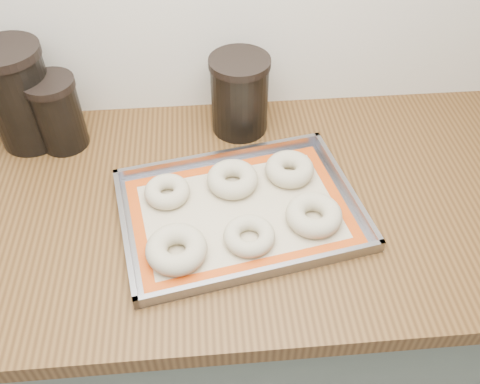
{
  "coord_description": "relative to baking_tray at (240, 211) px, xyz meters",
  "views": [
    {
      "loc": [
        0.13,
        0.96,
        1.65
      ],
      "look_at": [
        0.19,
        1.63,
        0.96
      ],
      "focal_mm": 38.0,
      "sensor_mm": 36.0,
      "label": 1
    }
  ],
  "objects": [
    {
      "name": "baking_tray",
      "position": [
        0.0,
        0.0,
        0.0
      ],
      "size": [
        0.51,
        0.41,
        0.03
      ],
      "rotation": [
        0.0,
        0.0,
        0.19
      ],
      "color": "gray",
      "rests_on": "countertop"
    },
    {
      "name": "bagel_back_right",
      "position": [
        0.11,
        0.09,
        0.02
      ],
      "size": [
        0.13,
        0.13,
        0.04
      ],
      "primitive_type": "torus",
      "rotation": [
        0.0,
        0.0,
        0.32
      ],
      "color": "beige",
      "rests_on": "baking_mat"
    },
    {
      "name": "bagel_front_mid",
      "position": [
        0.01,
        -0.08,
        0.01
      ],
      "size": [
        0.13,
        0.13,
        0.03
      ],
      "primitive_type": "torus",
      "rotation": [
        0.0,
        0.0,
        0.49
      ],
      "color": "beige",
      "rests_on": "baking_mat"
    },
    {
      "name": "canister_right",
      "position": [
        0.02,
        0.27,
        0.08
      ],
      "size": [
        0.13,
        0.13,
        0.18
      ],
      "color": "black",
      "rests_on": "countertop"
    },
    {
      "name": "canister_left",
      "position": [
        -0.45,
        0.27,
        0.11
      ],
      "size": [
        0.14,
        0.14,
        0.23
      ],
      "color": "black",
      "rests_on": "countertop"
    },
    {
      "name": "bagel_back_mid",
      "position": [
        -0.01,
        0.07,
        0.02
      ],
      "size": [
        0.11,
        0.11,
        0.04
      ],
      "primitive_type": "torus",
      "rotation": [
        0.0,
        0.0,
        -0.01
      ],
      "color": "beige",
      "rests_on": "baking_mat"
    },
    {
      "name": "bagel_front_left",
      "position": [
        -0.12,
        -0.1,
        0.02
      ],
      "size": [
        0.11,
        0.11,
        0.04
      ],
      "primitive_type": "torus",
      "rotation": [
        0.0,
        0.0,
        -0.02
      ],
      "color": "beige",
      "rests_on": "baking_mat"
    },
    {
      "name": "canister_mid",
      "position": [
        -0.38,
        0.25,
        0.08
      ],
      "size": [
        0.11,
        0.11,
        0.17
      ],
      "color": "black",
      "rests_on": "countertop"
    },
    {
      "name": "cabinet",
      "position": [
        -0.19,
        0.04,
        -0.48
      ],
      "size": [
        3.0,
        0.65,
        0.86
      ],
      "primitive_type": "cube",
      "color": "slate",
      "rests_on": "floor"
    },
    {
      "name": "baking_mat",
      "position": [
        0.0,
        0.0,
        -0.0
      ],
      "size": [
        0.47,
        0.36,
        0.0
      ],
      "rotation": [
        0.0,
        0.0,
        0.19
      ],
      "color": "#C6B793",
      "rests_on": "baking_tray"
    },
    {
      "name": "countertop",
      "position": [
        -0.19,
        0.04,
        -0.03
      ],
      "size": [
        3.06,
        0.68,
        0.04
      ],
      "primitive_type": "cube",
      "color": "brown",
      "rests_on": "cabinet"
    },
    {
      "name": "bagel_front_right",
      "position": [
        0.14,
        -0.04,
        0.02
      ],
      "size": [
        0.14,
        0.14,
        0.04
      ],
      "primitive_type": "torus",
      "rotation": [
        0.0,
        0.0,
        0.35
      ],
      "color": "beige",
      "rests_on": "baking_mat"
    },
    {
      "name": "bagel_back_left",
      "position": [
        -0.14,
        0.05,
        0.01
      ],
      "size": [
        0.11,
        0.11,
        0.03
      ],
      "primitive_type": "torus",
      "rotation": [
        0.0,
        0.0,
        0.2
      ],
      "color": "beige",
      "rests_on": "baking_mat"
    }
  ]
}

